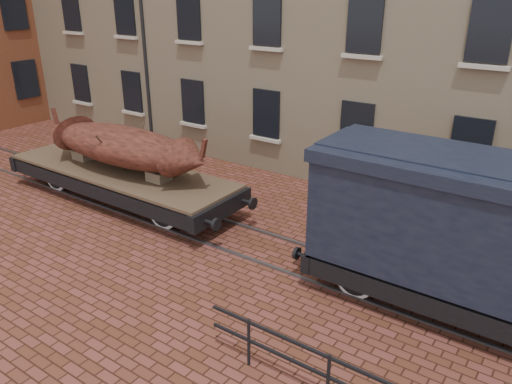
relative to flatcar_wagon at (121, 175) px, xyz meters
The scene contains 5 objects.
ground 4.82m from the flatcar_wagon, ahead, with size 90.00×90.00×0.00m, color #512819.
rail_track 4.82m from the flatcar_wagon, ahead, with size 30.00×1.52×0.06m.
flatcar_wagon is the anchor object (origin of this frame).
iron_boat 1.07m from the flatcar_wagon, ahead, with size 6.65×1.94×1.59m.
goods_van 10.30m from the flatcar_wagon, ahead, with size 6.62×2.41×3.43m.
Camera 1 is at (7.27, -9.68, 6.49)m, focal length 35.00 mm.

